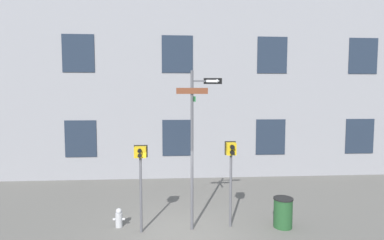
% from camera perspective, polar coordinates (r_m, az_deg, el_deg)
% --- Properties ---
extents(ground_plane, '(60.00, 60.00, 0.00)m').
position_cam_1_polar(ground_plane, '(9.74, -1.92, -20.86)').
color(ground_plane, '#595651').
extents(building_facade, '(24.00, 0.63, 12.54)m').
position_cam_1_polar(building_facade, '(15.49, -2.83, 12.25)').
color(building_facade, gray).
rests_on(building_facade, ground_plane).
extents(street_sign_pole, '(1.39, 1.08, 4.96)m').
position_cam_1_polar(street_sign_pole, '(9.21, 0.43, -3.18)').
color(street_sign_pole, '#4C4C51').
rests_on(street_sign_pole, ground_plane).
extents(pedestrian_signal_left, '(0.41, 0.40, 2.69)m').
position_cam_1_polar(pedestrian_signal_left, '(9.29, -9.79, -8.40)').
color(pedestrian_signal_left, '#4C4C51').
rests_on(pedestrian_signal_left, ground_plane).
extents(pedestrian_signal_right, '(0.36, 0.40, 2.75)m').
position_cam_1_polar(pedestrian_signal_right, '(9.63, 7.44, -7.75)').
color(pedestrian_signal_right, '#4C4C51').
rests_on(pedestrian_signal_right, ground_plane).
extents(fire_hydrant, '(0.38, 0.22, 0.61)m').
position_cam_1_polar(fire_hydrant, '(10.34, -13.74, -17.68)').
color(fire_hydrant, '#A5A5A8').
rests_on(fire_hydrant, ground_plane).
extents(trash_bin, '(0.62, 0.62, 0.95)m').
position_cam_1_polar(trash_bin, '(10.41, 16.94, -16.49)').
color(trash_bin, '#1E4723').
rests_on(trash_bin, ground_plane).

